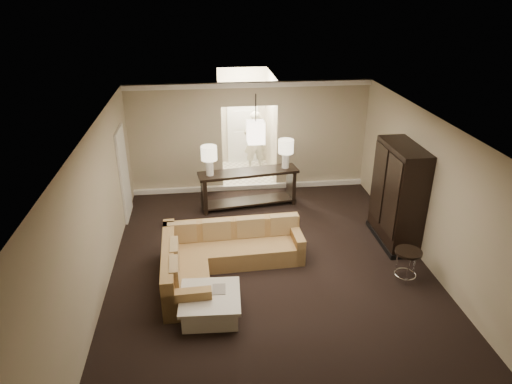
{
  "coord_description": "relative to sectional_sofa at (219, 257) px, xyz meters",
  "views": [
    {
      "loc": [
        -1.14,
        -6.93,
        5.0
      ],
      "look_at": [
        -0.17,
        1.2,
        1.19
      ],
      "focal_mm": 32.0,
      "sensor_mm": 36.0,
      "label": 1
    }
  ],
  "objects": [
    {
      "name": "ceiling",
      "position": [
        0.98,
        -0.3,
        2.48
      ],
      "size": [
        6.0,
        8.0,
        0.02
      ],
      "primitive_type": "cube",
      "color": "white",
      "rests_on": "wall_back"
    },
    {
      "name": "table_lamp_left",
      "position": [
        -0.07,
        2.54,
        1.06
      ],
      "size": [
        0.37,
        0.37,
        0.7
      ],
      "color": "white",
      "rests_on": "console_table"
    },
    {
      "name": "sectional_sofa",
      "position": [
        0.0,
        0.0,
        0.0
      ],
      "size": [
        2.68,
        2.13,
        0.8
      ],
      "rotation": [
        0.0,
        0.0,
        0.04
      ],
      "color": "brown",
      "rests_on": "ground"
    },
    {
      "name": "wall_right",
      "position": [
        3.98,
        -0.3,
        1.08
      ],
      "size": [
        0.04,
        8.0,
        2.8
      ],
      "primitive_type": "cube",
      "color": "#BFA990",
      "rests_on": "ground"
    },
    {
      "name": "drink_table",
      "position": [
        3.38,
        -0.66,
        0.11
      ],
      "size": [
        0.48,
        0.48,
        0.6
      ],
      "rotation": [
        0.0,
        0.0,
        0.26
      ],
      "color": "black",
      "rests_on": "ground"
    },
    {
      "name": "coffee_table",
      "position": [
        -0.2,
        -1.23,
        -0.12
      ],
      "size": [
        1.02,
        1.02,
        0.41
      ],
      "rotation": [
        0.0,
        0.0,
        -0.05
      ],
      "color": "beige",
      "rests_on": "ground"
    },
    {
      "name": "crown_molding",
      "position": [
        0.98,
        3.65,
        2.41
      ],
      "size": [
        6.0,
        0.1,
        0.12
      ],
      "primitive_type": "cube",
      "color": "white",
      "rests_on": "wall_back"
    },
    {
      "name": "foyer",
      "position": [
        0.98,
        5.04,
        0.98
      ],
      "size": [
        1.44,
        2.02,
        2.8
      ],
      "color": "white",
      "rests_on": "ground"
    },
    {
      "name": "ground",
      "position": [
        0.98,
        -0.3,
        -0.32
      ],
      "size": [
        8.0,
        8.0,
        0.0
      ],
      "primitive_type": "plane",
      "color": "black",
      "rests_on": "ground"
    },
    {
      "name": "console_table",
      "position": [
        0.83,
        2.66,
        0.23
      ],
      "size": [
        2.42,
        0.85,
        0.91
      ],
      "rotation": [
        0.0,
        0.0,
        0.14
      ],
      "color": "black",
      "rests_on": "ground"
    },
    {
      "name": "side_door",
      "position": [
        -1.99,
        2.5,
        0.73
      ],
      "size": [
        0.05,
        0.9,
        2.1
      ],
      "primitive_type": "cube",
      "color": "white",
      "rests_on": "ground"
    },
    {
      "name": "wall_left",
      "position": [
        -2.02,
        -0.3,
        1.08
      ],
      "size": [
        0.04,
        8.0,
        2.8
      ],
      "primitive_type": "cube",
      "color": "#BFA990",
      "rests_on": "ground"
    },
    {
      "name": "armoire",
      "position": [
        3.67,
        0.69,
        0.7
      ],
      "size": [
        0.63,
        1.47,
        2.11
      ],
      "color": "black",
      "rests_on": "ground"
    },
    {
      "name": "person",
      "position": [
        1.25,
        5.01,
        0.64
      ],
      "size": [
        0.77,
        0.6,
        1.92
      ],
      "primitive_type": "imported",
      "rotation": [
        0.0,
        0.0,
        3.35
      ],
      "color": "beige",
      "rests_on": "ground"
    },
    {
      "name": "baseboard",
      "position": [
        0.98,
        3.65,
        -0.26
      ],
      "size": [
        6.0,
        0.1,
        0.12
      ],
      "primitive_type": "cube",
      "color": "white",
      "rests_on": "ground"
    },
    {
      "name": "table_lamp_right",
      "position": [
        1.74,
        2.79,
        1.06
      ],
      "size": [
        0.37,
        0.37,
        0.7
      ],
      "color": "white",
      "rests_on": "console_table"
    },
    {
      "name": "pendant_light",
      "position": [
        0.98,
        2.4,
        1.64
      ],
      "size": [
        0.38,
        0.38,
        1.09
      ],
      "color": "black",
      "rests_on": "ceiling"
    },
    {
      "name": "wall_back",
      "position": [
        0.98,
        3.7,
        1.08
      ],
      "size": [
        6.0,
        0.04,
        2.8
      ],
      "primitive_type": "cube",
      "color": "#BFA990",
      "rests_on": "ground"
    }
  ]
}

